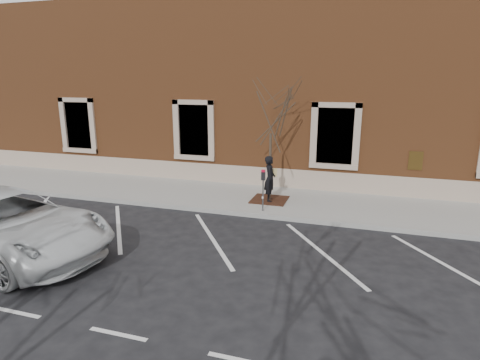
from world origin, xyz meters
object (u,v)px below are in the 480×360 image
(man, at_px, (270,179))
(white_truck, at_px, (5,224))
(sapling, at_px, (271,114))
(parking_meter, at_px, (263,183))

(man, relative_size, white_truck, 0.28)
(sapling, relative_size, white_truck, 0.75)
(parking_meter, bearing_deg, man, 72.10)
(man, height_order, sapling, sapling)
(man, height_order, white_truck, man)
(parking_meter, relative_size, sapling, 0.32)
(man, distance_m, white_truck, 8.52)
(sapling, distance_m, white_truck, 8.94)
(parking_meter, bearing_deg, sapling, 73.06)
(man, relative_size, parking_meter, 1.17)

